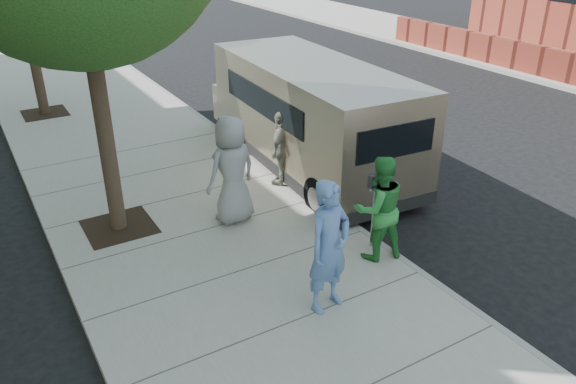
% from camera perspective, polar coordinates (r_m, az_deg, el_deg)
% --- Properties ---
extents(ground, '(120.00, 120.00, 0.00)m').
position_cam_1_polar(ground, '(9.60, 0.71, -6.95)').
color(ground, black).
rests_on(ground, ground).
extents(sidewalk, '(5.00, 60.00, 0.15)m').
position_cam_1_polar(sidewalk, '(9.17, -4.68, -8.29)').
color(sidewalk, gray).
rests_on(sidewalk, ground).
extents(curb_face, '(0.12, 60.00, 0.16)m').
position_cam_1_polar(curb_face, '(10.28, 7.59, -4.27)').
color(curb_face, gray).
rests_on(curb_face, ground).
extents(parking_meter, '(0.29, 0.12, 1.35)m').
position_cam_1_polar(parking_meter, '(9.35, 8.82, -0.30)').
color(parking_meter, gray).
rests_on(parking_meter, sidewalk).
extents(van, '(2.56, 6.65, 2.42)m').
position_cam_1_polar(van, '(12.61, 2.17, 7.91)').
color(van, tan).
rests_on(van, ground).
extents(person_officer, '(0.81, 0.62, 1.99)m').
position_cam_1_polar(person_officer, '(7.82, 4.20, -5.60)').
color(person_officer, '#5A7FBF').
rests_on(person_officer, sidewalk).
extents(person_green_shirt, '(0.99, 0.85, 1.79)m').
position_cam_1_polar(person_green_shirt, '(9.12, 9.22, -1.65)').
color(person_green_shirt, '#2E8E3C').
rests_on(person_green_shirt, sidewalk).
extents(person_gray_shirt, '(1.08, 0.80, 2.01)m').
position_cam_1_polar(person_gray_shirt, '(10.12, -5.71, 2.21)').
color(person_gray_shirt, gray).
rests_on(person_gray_shirt, sidewalk).
extents(person_striped_polo, '(0.96, 0.88, 1.58)m').
position_cam_1_polar(person_striped_polo, '(11.63, -0.67, 4.49)').
color(person_striped_polo, gray).
rests_on(person_striped_polo, sidewalk).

